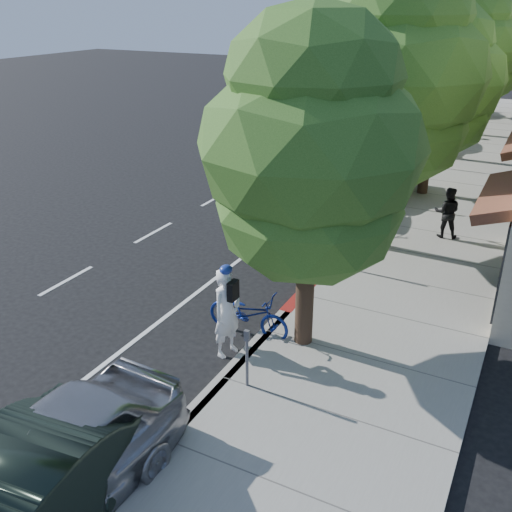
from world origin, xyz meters
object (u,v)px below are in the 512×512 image
Objects in this scene: silver_suv at (307,195)px; street_tree_5 at (494,50)px; street_tree_4 at (482,52)px; cyclist at (227,313)px; white_pickup at (414,130)px; dark_sedan at (382,181)px; near_car_a at (43,473)px; pedestrian at (447,212)px; bicycle at (248,314)px; street_tree_1 at (395,79)px; street_tree_2 at (436,82)px; dark_suv_far at (462,105)px; street_tree_3 at (465,52)px; street_tree_0 at (310,153)px.

street_tree_5 is at bearing 77.84° from silver_suv.
cyclist is at bearing -93.13° from street_tree_4.
cyclist is at bearing -93.66° from white_pickup.
street_tree_4 is 1.82× the size of dark_sedan.
white_pickup is 26.08m from near_car_a.
silver_suv reaches higher than white_pickup.
street_tree_5 is 3.52× the size of cyclist.
bicycle is at bearing 58.62° from pedestrian.
street_tree_1 is 2.05× the size of dark_sedan.
street_tree_4 is at bearing -94.85° from pedestrian.
dark_sedan is (-1.41, -0.94, -3.69)m from street_tree_2.
dark_suv_far is at bearing 14.25° from cyclist.
dark_sedan is (-1.41, -12.94, -3.84)m from street_tree_4.
white_pickup is at bearing 95.95° from dark_sedan.
pedestrian is at bearing -47.49° from dark_sedan.
street_tree_5 is 22.58m from pedestrian.
street_tree_3 is at bearing -91.55° from pedestrian.
silver_suv is at bearing 112.18° from street_tree_0.
street_tree_2 is 13.49m from cyclist.
street_tree_4 is 1.47× the size of near_car_a.
street_tree_3 is 18.68m from bicycle.
cyclist is at bearing 90.22° from near_car_a.
street_tree_1 is 14.87m from white_pickup.
street_tree_1 is at bearing -12.13° from bicycle.
bicycle is 1.24× the size of pedestrian.
cyclist is 0.40× the size of near_car_a.
dark_suv_far is (0.90, 9.72, -0.14)m from white_pickup.
dark_sedan is at bearing -90.55° from white_pickup.
bicycle is (0.03, 0.90, -0.47)m from cyclist.
street_tree_0 is 3.57× the size of cyclist.
street_tree_3 is at bearing -90.00° from street_tree_4.
bicycle is 20.20m from white_pickup.
street_tree_1 is 12.83m from near_car_a.
street_tree_1 is 1.17× the size of street_tree_5.
street_tree_5 is at bearing 13.82° from dark_suv_far.
street_tree_0 is at bearing -72.24° from silver_suv.
street_tree_0 is at bearing 67.47° from pedestrian.
street_tree_4 is 1.66× the size of dark_suv_far.
street_tree_2 reaches higher than street_tree_5.
street_tree_2 is 6.03m from street_tree_3.
street_tree_5 is (0.00, 18.00, -0.17)m from street_tree_2.
dark_sedan is (-1.41, 11.06, -3.76)m from street_tree_0.
street_tree_0 is at bearing -90.00° from street_tree_2.
street_tree_0 is 18.01m from street_tree_3.
street_tree_0 reaches higher than silver_suv.
street_tree_0 reaches higher than near_car_a.
street_tree_1 reaches higher than street_tree_0.
pedestrian is (1.63, -22.29, -3.22)m from street_tree_5.
street_tree_5 is at bearing 90.00° from street_tree_2.
street_tree_5 reaches higher than silver_suv.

